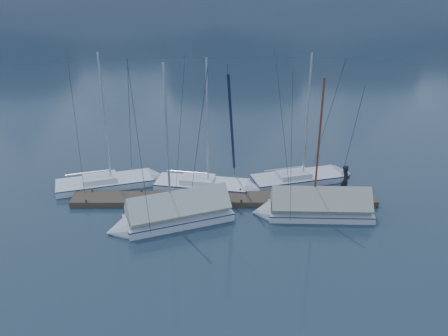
{
  "coord_description": "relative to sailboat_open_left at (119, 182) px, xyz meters",
  "views": [
    {
      "loc": [
        -0.06,
        -23.05,
        13.23
      ],
      "look_at": [
        0.0,
        2.0,
        2.2
      ],
      "focal_mm": 38.0,
      "sensor_mm": 36.0,
      "label": 1
    }
  ],
  "objects": [
    {
      "name": "ground",
      "position": [
        6.74,
        -4.45,
        -0.16
      ],
      "size": [
        1000.0,
        1000.0,
        0.0
      ],
      "primitive_type": "plane",
      "color": "#15222F",
      "rests_on": "ground"
    },
    {
      "name": "person",
      "position": [
        13.91,
        -2.19,
        1.12
      ],
      "size": [
        0.62,
        0.79,
        1.88
      ],
      "primitive_type": "imported",
      "rotation": [
        0.0,
        0.0,
        1.29
      ],
      "color": "black",
      "rests_on": "dock"
    },
    {
      "name": "sailboat_open_right",
      "position": [
        12.34,
        0.6,
        -0.0
      ],
      "size": [
        7.13,
        3.69,
        9.08
      ],
      "color": "silver",
      "rests_on": "ground"
    },
    {
      "name": "sailboat_covered_near",
      "position": [
        11.62,
        -4.05,
        0.27
      ],
      "size": [
        6.77,
        2.89,
        8.71
      ],
      "color": "silver",
      "rests_on": "ground"
    },
    {
      "name": "dock",
      "position": [
        6.74,
        -2.45,
        -0.05
      ],
      "size": [
        18.0,
        1.5,
        0.54
      ],
      "color": "#382D23",
      "rests_on": "ground"
    },
    {
      "name": "sailboat_open_mid",
      "position": [
        6.22,
        -0.72,
        -0.0
      ],
      "size": [
        7.05,
        3.26,
        9.01
      ],
      "color": "silver",
      "rests_on": "ground"
    },
    {
      "name": "sailboat_open_left",
      "position": [
        0.0,
        0.0,
        0.0
      ],
      "size": [
        7.26,
        3.95,
        9.24
      ],
      "color": "silver",
      "rests_on": "ground"
    },
    {
      "name": "sailboat_covered_far",
      "position": [
        3.71,
        -4.97,
        0.31
      ],
      "size": [
        7.15,
        4.38,
        9.64
      ],
      "color": "silver",
      "rests_on": "ground"
    },
    {
      "name": "mooring_posts",
      "position": [
        6.24,
        -2.45,
        0.19
      ],
      "size": [
        15.12,
        1.52,
        0.35
      ],
      "color": "#382D23",
      "rests_on": "ground"
    }
  ]
}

